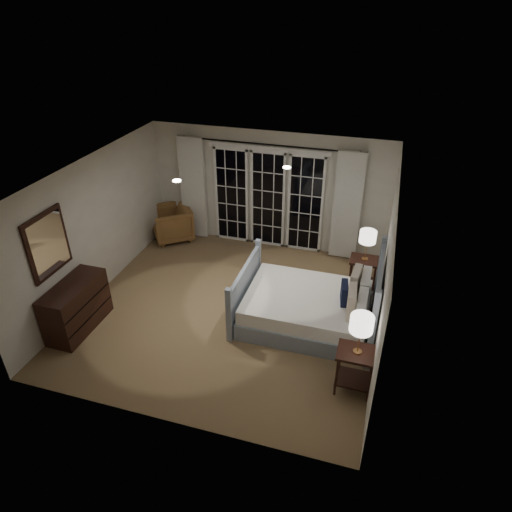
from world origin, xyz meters
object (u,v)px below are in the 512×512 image
(lamp_left, at_px, (362,324))
(lamp_right, at_px, (368,237))
(bed, at_px, (311,307))
(armchair, at_px, (172,223))
(nightstand_left, at_px, (355,365))
(dresser, at_px, (76,307))
(nightstand_right, at_px, (363,270))

(lamp_left, relative_size, lamp_right, 1.04)
(bed, relative_size, armchair, 2.67)
(nightstand_left, distance_m, dresser, 4.50)
(nightstand_right, relative_size, armchair, 0.80)
(lamp_left, bearing_deg, bed, 123.65)
(bed, bearing_deg, dresser, -161.66)
(lamp_left, distance_m, dresser, 4.56)
(lamp_left, xyz_separation_m, armchair, (-4.37, 3.35, -0.79))
(armchair, distance_m, dresser, 3.27)
(bed, relative_size, nightstand_right, 3.33)
(nightstand_right, bearing_deg, nightstand_left, -87.21)
(nightstand_right, bearing_deg, armchair, 168.90)
(nightstand_left, xyz_separation_m, dresser, (-4.50, 0.08, -0.04))
(bed, distance_m, nightstand_left, 1.55)
(armchair, xyz_separation_m, dresser, (-0.13, -3.27, 0.04))
(nightstand_right, xyz_separation_m, dresser, (-4.38, -2.44, -0.02))
(lamp_right, relative_size, dresser, 0.48)
(nightstand_left, distance_m, lamp_right, 2.60)
(armchair, bearing_deg, bed, 21.98)
(lamp_right, height_order, dresser, lamp_right)
(lamp_left, relative_size, armchair, 0.72)
(nightstand_right, relative_size, lamp_right, 1.17)
(nightstand_left, bearing_deg, armchair, 142.55)
(nightstand_right, distance_m, dresser, 5.01)
(bed, bearing_deg, nightstand_left, -56.35)
(nightstand_right, height_order, lamp_left, lamp_left)
(lamp_right, bearing_deg, nightstand_right, -153.43)
(nightstand_left, relative_size, lamp_right, 1.21)
(bed, height_order, nightstand_left, bed)
(bed, height_order, armchair, bed)
(nightstand_left, height_order, nightstand_right, nightstand_left)
(bed, distance_m, lamp_right, 1.64)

